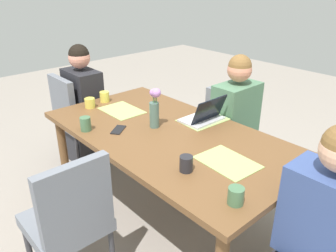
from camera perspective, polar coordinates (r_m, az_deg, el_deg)
The scene contains 20 objects.
ground_plane at distance 2.82m, azimuth 0.00°, elevation -14.60°, with size 10.00×10.00×0.00m, color gray.
dining_table at distance 2.46m, azimuth 0.00°, elevation -2.62°, with size 1.93×1.03×0.73m.
chair_head_right_left_near at distance 2.02m, azimuth 26.72°, elevation -18.10°, with size 0.44×0.44×0.90m.
person_head_right_left_near at distance 1.96m, azimuth 24.32°, elevation -17.97°, with size 0.40×0.36×1.19m.
chair_head_left_left_mid at distance 3.46m, azimuth -15.43°, elevation 1.85°, with size 0.44×0.44×0.90m.
person_head_left_left_mid at distance 3.43m, azimuth -13.91°, elevation 2.32°, with size 0.40×0.36×1.19m.
chair_far_left_far at distance 3.09m, azimuth 10.74°, elevation -0.44°, with size 0.44×0.44×0.90m.
person_far_left_far at distance 2.99m, azimuth 11.18°, elevation -0.74°, with size 0.36×0.40×1.19m.
chair_near_right_near at distance 2.09m, azimuth -16.38°, elevation -14.59°, with size 0.44×0.44×0.90m.
flower_vase at distance 2.45m, azimuth -2.29°, elevation 3.25°, with size 0.09×0.07×0.31m.
placemat_head_right_left_near at distance 2.08m, azimuth 10.09°, elevation -6.04°, with size 0.36×0.26×0.00m, color #9EBC66.
placemat_head_left_left_mid at distance 2.84m, azimuth -7.87°, elevation 2.66°, with size 0.36×0.26×0.00m, color #9EBC66.
placemat_far_left_far at distance 2.64m, azimuth 5.99°, elevation 1.06°, with size 0.36×0.26×0.00m, color #9EBC66.
laptop_far_left_far at distance 2.60m, azimuth 6.13°, elevation 1.66°, with size 0.22×0.32×0.20m.
coffee_mug_near_left at distance 1.95m, azimuth 3.11°, elevation -6.43°, with size 0.08×0.08×0.10m, color #232328.
coffee_mug_near_right at distance 2.94m, azimuth -13.16°, elevation 3.85°, with size 0.09×0.09×0.08m, color #DBC64C.
coffee_mug_centre_left at distance 2.51m, azimuth -13.85°, elevation 0.35°, with size 0.08×0.08×0.10m, color #47704C.
coffee_mug_centre_right at distance 3.05m, azimuth -10.81°, elevation 4.89°, with size 0.08×0.08×0.09m, color #DBC64C.
coffee_mug_far_left at distance 1.73m, azimuth 11.47°, elevation -11.57°, with size 0.08×0.08×0.09m, color #47704C.
phone_black at distance 2.48m, azimuth -8.46°, elevation -0.63°, with size 0.15×0.07×0.01m, color black.
Camera 1 is at (1.63, -1.46, 1.78)m, focal length 35.81 mm.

